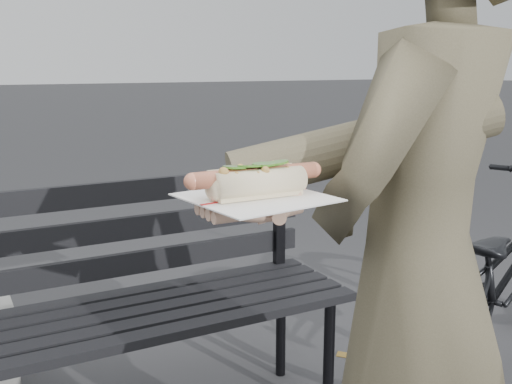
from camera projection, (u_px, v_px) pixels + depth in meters
park_bench at (119, 293)px, 1.98m from camera, size 1.50×0.44×0.88m
bicycle at (502, 272)px, 2.55m from camera, size 1.60×0.95×0.79m
person at (417, 282)px, 1.21m from camera, size 0.72×0.61×1.67m
held_hotdog at (342, 155)px, 1.02m from camera, size 0.64×0.31×0.20m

